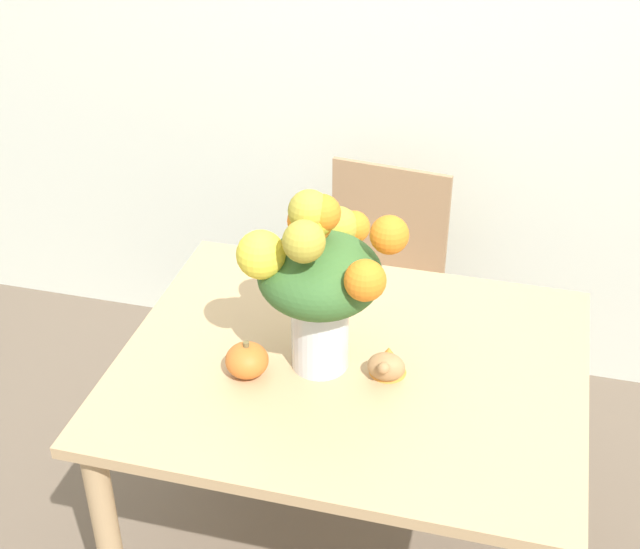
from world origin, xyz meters
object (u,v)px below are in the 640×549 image
flower_vase (319,273)px  dining_chair_near_window (375,293)px  turkey_figurine (387,363)px  pumpkin (247,360)px

flower_vase → dining_chair_near_window: flower_vase is taller
turkey_figurine → dining_chair_near_window: size_ratio=0.14×
flower_vase → pumpkin: 0.28m
turkey_figurine → flower_vase: bearing=-179.8°
turkey_figurine → dining_chair_near_window: bearing=102.8°
flower_vase → pumpkin: bearing=-152.8°
turkey_figurine → dining_chair_near_window: (-0.18, 0.80, -0.35)m
pumpkin → flower_vase: bearing=27.2°
flower_vase → pumpkin: size_ratio=4.53×
pumpkin → dining_chair_near_window: 0.96m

